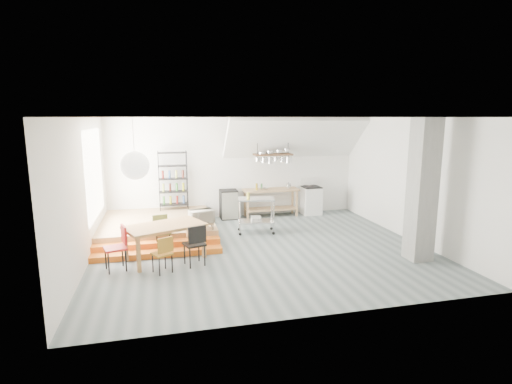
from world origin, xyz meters
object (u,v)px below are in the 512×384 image
object	(u,v)px
stove	(311,200)
dining_table	(165,229)
mini_fridge	(229,204)
rolling_cart	(256,210)

from	to	relation	value
stove	dining_table	bearing A→B (deg)	-145.15
stove	mini_fridge	bearing A→B (deg)	179.10
rolling_cart	mini_fridge	distance (m)	1.86
dining_table	mini_fridge	size ratio (longest dim) A/B	2.11
dining_table	mini_fridge	bearing A→B (deg)	36.51
stove	mini_fridge	distance (m)	2.78
stove	rolling_cart	bearing A→B (deg)	-142.87
dining_table	rolling_cart	bearing A→B (deg)	10.05
mini_fridge	dining_table	bearing A→B (deg)	-120.92
stove	mini_fridge	size ratio (longest dim) A/B	1.27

